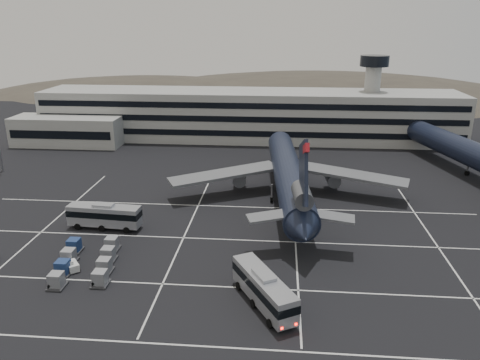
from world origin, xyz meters
name	(u,v)px	position (x,y,z in m)	size (l,w,h in m)	color
ground	(217,251)	(0.00, 0.00, 0.00)	(260.00, 260.00, 0.00)	black
lane_markings	(224,249)	(0.95, 0.72, 0.01)	(90.00, 55.62, 0.01)	silver
terminal	(239,116)	(-2.95, 71.14, 6.93)	(125.00, 26.00, 24.00)	gray
hills	(298,116)	(17.99, 170.00, -12.07)	(352.00, 180.00, 44.00)	#38332B
trijet_main	(288,174)	(10.94, 22.52, 5.25)	(47.34, 57.68, 18.08)	black
trijet_far	(473,153)	(51.76, 40.21, 5.43)	(22.89, 57.01, 18.08)	black
bus_near	(264,288)	(7.60, -13.64, 2.42)	(8.65, 12.33, 4.42)	#919399
bus_far	(104,215)	(-19.92, 6.65, 2.39)	(12.54, 3.88, 4.37)	#919399
tug_b	(73,266)	(-19.42, -7.54, 0.71)	(2.73, 2.88, 1.61)	silver
uld_cluster	(86,261)	(-17.82, -6.51, 1.01)	(9.94, 13.76, 2.07)	#2D2D30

